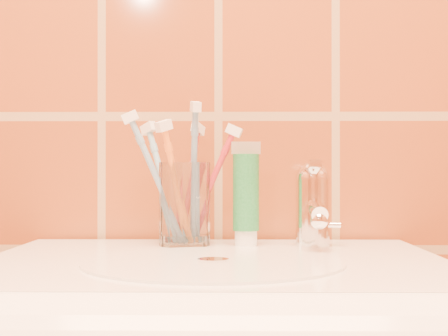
{
  "coord_description": "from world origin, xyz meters",
  "views": [
    {
      "loc": [
        0.02,
        0.13,
        0.96
      ],
      "look_at": [
        0.01,
        1.08,
        0.96
      ],
      "focal_mm": 55.0,
      "sensor_mm": 36.0,
      "label": 1
    }
  ],
  "objects": [
    {
      "name": "toothbrush_0",
      "position": [
        -0.01,
        1.11,
        0.93
      ],
      "size": [
        0.12,
        0.11,
        0.18
      ],
      "primitive_type": null,
      "rotation": [
        0.42,
        0.0,
        1.42
      ],
      "color": "#B62732",
      "rests_on": "glass_tumbler"
    },
    {
      "name": "faucet",
      "position": [
        0.14,
        1.09,
        0.91
      ],
      "size": [
        0.05,
        0.11,
        0.12
      ],
      "color": "white",
      "rests_on": "pedestal_sink"
    },
    {
      "name": "toothbrush_4",
      "position": [
        -0.08,
        1.09,
        0.94
      ],
      "size": [
        0.11,
        0.11,
        0.19
      ],
      "primitive_type": null,
      "rotation": [
        0.41,
        0.0,
        -1.49
      ],
      "color": "#709BC7",
      "rests_on": "glass_tumbler"
    },
    {
      "name": "toothbrush_5",
      "position": [
        -0.08,
        1.12,
        0.94
      ],
      "size": [
        0.14,
        0.14,
        0.19
      ],
      "primitive_type": null,
      "rotation": [
        0.37,
        0.0,
        -2.25
      ],
      "color": "#7BB4DA",
      "rests_on": "glass_tumbler"
    },
    {
      "name": "glass_tumbler",
      "position": [
        -0.05,
        1.1,
        0.91
      ],
      "size": [
        0.08,
        0.08,
        0.12
      ],
      "primitive_type": "cylinder",
      "rotation": [
        0.0,
        0.0,
        0.04
      ],
      "color": "white",
      "rests_on": "pedestal_sink"
    },
    {
      "name": "toothbrush_2",
      "position": [
        -0.04,
        1.13,
        0.94
      ],
      "size": [
        0.1,
        0.14,
        0.2
      ],
      "primitive_type": null,
      "rotation": [
        0.33,
        0.0,
        2.67
      ],
      "color": "#A42B23",
      "rests_on": "glass_tumbler"
    },
    {
      "name": "toothpaste_tube",
      "position": [
        0.04,
        1.1,
        0.92
      ],
      "size": [
        0.04,
        0.04,
        0.15
      ],
      "rotation": [
        0.0,
        0.0,
        0.06
      ],
      "color": "white",
      "rests_on": "pedestal_sink"
    },
    {
      "name": "toothbrush_3",
      "position": [
        -0.03,
        1.09,
        0.95
      ],
      "size": [
        0.05,
        0.09,
        0.22
      ],
      "primitive_type": null,
      "rotation": [
        0.16,
        0.0,
        0.26
      ],
      "color": "#678EB8",
      "rests_on": "glass_tumbler"
    },
    {
      "name": "toothbrush_1",
      "position": [
        -0.06,
        1.08,
        0.94
      ],
      "size": [
        0.11,
        0.11,
        0.19
      ],
      "primitive_type": null,
      "rotation": [
        0.27,
        0.0,
        -0.8
      ],
      "color": "orange",
      "rests_on": "glass_tumbler"
    }
  ]
}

